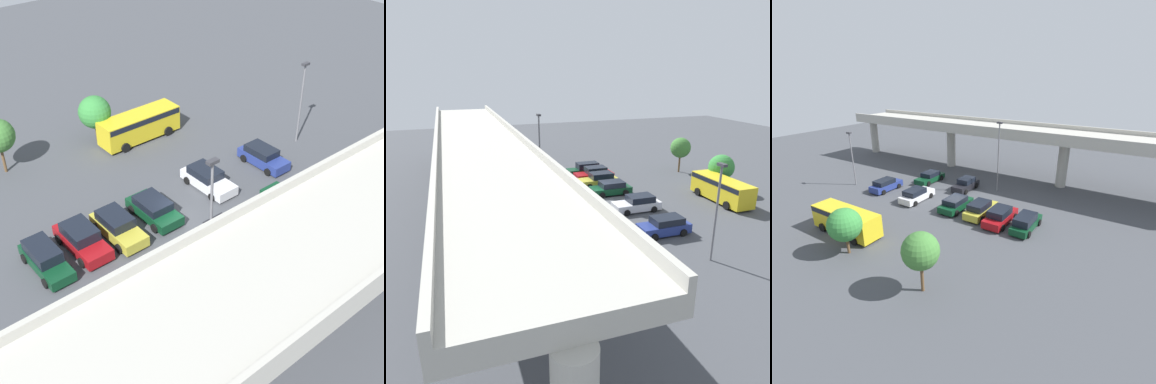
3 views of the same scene
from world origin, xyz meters
The scene contains 15 objects.
ground_plane centered at (0.00, 0.00, 0.00)m, with size 116.98×116.98×0.00m, color #424449.
highway_overpass centered at (0.00, 12.27, 6.41)m, with size 55.97×7.52×7.79m.
parked_car_0 centered at (-10.01, -1.66, 0.74)m, with size 2.05×4.44×1.54m.
parked_car_1 centered at (-7.14, 4.09, 0.70)m, with size 2.13×4.78×1.46m.
parked_car_2 centered at (-4.31, -2.11, 0.73)m, with size 2.15×4.73×1.55m.
parked_car_3 centered at (-1.17, 4.19, 0.75)m, with size 2.02×4.38×1.62m.
parked_car_4 centered at (1.20, -1.71, 0.72)m, with size 2.26×4.51×1.49m.
parked_car_5 centered at (4.36, -1.59, 0.80)m, with size 2.13×4.68×1.67m.
parked_car_6 centered at (6.92, -2.00, 0.81)m, with size 2.20×4.81×1.72m.
parked_car_7 centered at (9.67, -1.86, 0.78)m, with size 1.98×4.69×1.62m.
shuttle_bus centered at (-4.71, -11.79, 1.47)m, with size 7.48×2.58×2.46m.
lamp_post_near_aisle centered at (2.59, 5.94, 5.21)m, with size 0.70×0.35×9.00m.
lamp_post_mid_lot centered at (-15.13, -2.43, 4.34)m, with size 0.70×0.35×7.33m.
tree_front_left centered at (-1.66, -14.05, 2.74)m, with size 2.88×2.88×4.19m.
tree_front_right centered at (6.87, -14.34, 3.31)m, with size 2.68×2.68×4.67m.
Camera 2 is at (-35.05, 14.89, 13.45)m, focal length 35.00 mm.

